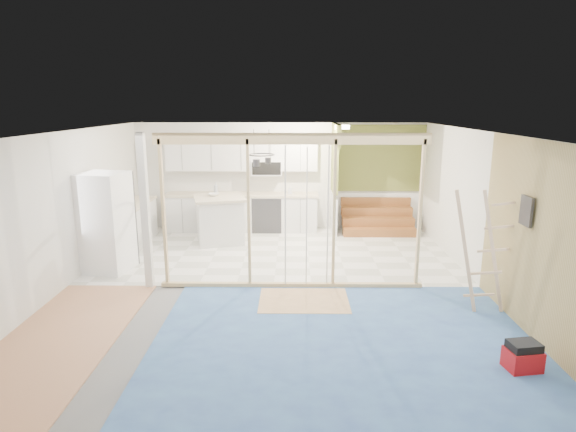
{
  "coord_description": "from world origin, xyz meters",
  "views": [
    {
      "loc": [
        0.32,
        -7.67,
        3.04
      ],
      "look_at": [
        0.24,
        0.6,
        1.1
      ],
      "focal_mm": 30.0,
      "sensor_mm": 36.0,
      "label": 1
    }
  ],
  "objects_px": {
    "fridge": "(106,223)",
    "ladder": "(483,251)",
    "toolbox": "(523,357)",
    "island": "(220,220)"
  },
  "relations": [
    {
      "from": "fridge",
      "to": "ladder",
      "type": "height_order",
      "value": "fridge"
    },
    {
      "from": "fridge",
      "to": "toolbox",
      "type": "height_order",
      "value": "fridge"
    },
    {
      "from": "fridge",
      "to": "ladder",
      "type": "bearing_deg",
      "value": -5.46
    },
    {
      "from": "island",
      "to": "ladder",
      "type": "height_order",
      "value": "ladder"
    },
    {
      "from": "toolbox",
      "to": "island",
      "type": "bearing_deg",
      "value": 119.83
    },
    {
      "from": "island",
      "to": "ladder",
      "type": "bearing_deg",
      "value": -54.2
    },
    {
      "from": "island",
      "to": "fridge",
      "type": "bearing_deg",
      "value": -148.32
    },
    {
      "from": "island",
      "to": "toolbox",
      "type": "relative_size",
      "value": 3.11
    },
    {
      "from": "island",
      "to": "ladder",
      "type": "xyz_separation_m",
      "value": [
        4.41,
        -3.61,
        0.41
      ]
    },
    {
      "from": "fridge",
      "to": "toolbox",
      "type": "relative_size",
      "value": 4.37
    }
  ]
}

